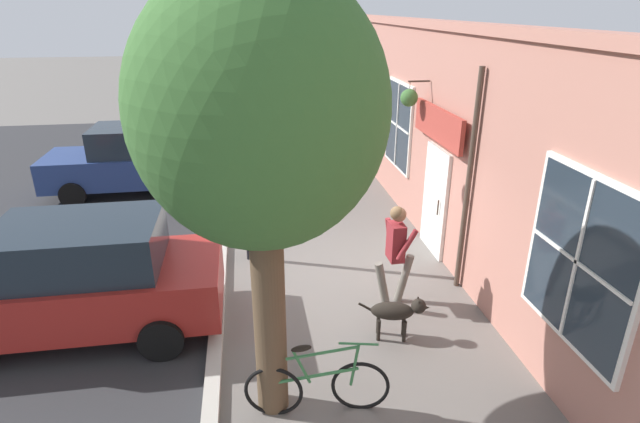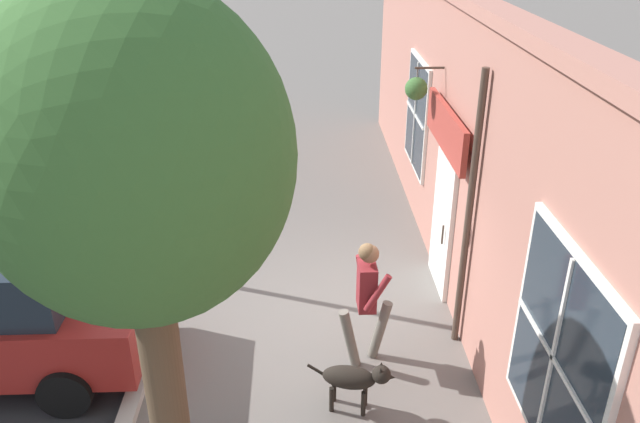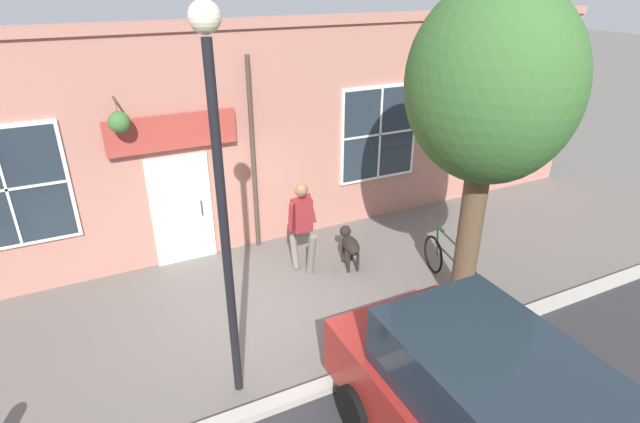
% 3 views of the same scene
% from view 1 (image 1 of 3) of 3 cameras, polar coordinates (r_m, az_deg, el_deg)
% --- Properties ---
extents(ground_plane, '(90.00, 90.00, 0.00)m').
position_cam_1_polar(ground_plane, '(9.17, 1.31, -7.33)').
color(ground_plane, '#66605B').
extents(storefront_facade, '(0.95, 18.00, 4.31)m').
position_cam_1_polar(storefront_facade, '(9.01, 16.34, 6.17)').
color(storefront_facade, '#B27566').
rests_on(storefront_facade, ground_plane).
extents(pedestrian_walking, '(0.71, 0.55, 1.74)m').
position_cam_1_polar(pedestrian_walking, '(7.94, 8.66, -4.02)').
color(pedestrian_walking, '#6B665B').
rests_on(pedestrian_walking, ground_plane).
extents(dog_on_leash, '(1.02, 0.42, 0.69)m').
position_cam_1_polar(dog_on_leash, '(7.46, 8.78, -11.19)').
color(dog_on_leash, black).
rests_on(dog_on_leash, ground_plane).
extents(street_tree_by_curb, '(2.53, 2.28, 5.01)m').
position_cam_1_polar(street_tree_by_curb, '(4.90, -6.22, 10.06)').
color(street_tree_by_curb, brown).
rests_on(street_tree_by_curb, ground_plane).
extents(leaning_bicycle, '(1.74, 0.25, 1.00)m').
position_cam_1_polar(leaning_bicycle, '(6.27, -0.28, -19.27)').
color(leaning_bicycle, black).
rests_on(leaning_bicycle, ground_plane).
extents(parked_car_nearest_curb, '(4.31, 1.96, 1.75)m').
position_cam_1_polar(parked_car_nearest_curb, '(13.78, -20.32, 5.59)').
color(parked_car_nearest_curb, navy).
rests_on(parked_car_nearest_curb, ground_plane).
extents(parked_car_mid_block, '(4.31, 1.96, 1.75)m').
position_cam_1_polar(parked_car_mid_block, '(8.14, -26.25, -6.91)').
color(parked_car_mid_block, maroon).
rests_on(parked_car_mid_block, ground_plane).
extents(street_lamp, '(0.32, 0.32, 4.78)m').
position_cam_1_polar(street_lamp, '(8.84, -9.13, 12.92)').
color(street_lamp, black).
rests_on(street_lamp, ground_plane).
extents(fire_hydrant, '(0.34, 0.20, 0.77)m').
position_cam_1_polar(fire_hydrant, '(12.38, -8.29, 2.60)').
color(fire_hydrant, '#99999E').
rests_on(fire_hydrant, ground_plane).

